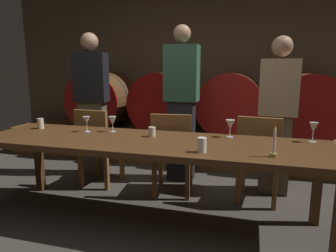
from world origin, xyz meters
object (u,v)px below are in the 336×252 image
Objects in this scene: dining_table at (148,147)px; wine_glass_center_left at (112,121)px; chair_center at (172,150)px; candle_center at (274,148)px; cup_left at (40,124)px; wine_glass_far_left at (87,121)px; wine_glass_center_right at (230,125)px; chair_right at (259,155)px; wine_barrel_far_right at (306,107)px; wine_barrel_far_left at (102,100)px; cup_center at (152,132)px; wine_barrel_center_left at (164,102)px; chair_left at (97,144)px; wine_barrel_center_right at (231,104)px; guest_left at (92,104)px; cup_right at (202,145)px; guest_center at (181,103)px; guest_right at (277,115)px; wine_glass_far_right at (314,128)px.

dining_table is 0.52m from wine_glass_center_left.
candle_center is (0.92, -0.82, 0.31)m from chair_center.
cup_left is at bearing 169.66° from candle_center.
candle_center reaches higher than cup_left.
cup_left is at bearing 171.81° from dining_table.
candle_center is 1.48m from wine_glass_center_left.
wine_glass_center_right is (1.31, 0.13, 0.00)m from wine_glass_far_left.
chair_center and chair_right have the same top height.
wine_barrel_far_left is at bearing 180.00° from wine_barrel_far_right.
wine_glass_center_left is 1.70× the size of cup_center.
cup_left is (0.24, -1.74, -0.04)m from wine_barrel_far_left.
chair_left is at bearing -108.06° from wine_barrel_center_left.
guest_left reaches higher than wine_barrel_center_right.
wine_barrel_far_right reaches higher than cup_right.
chair_center is at bearing 152.74° from wine_glass_center_right.
wine_barrel_far_right is (1.92, 0.00, 0.00)m from wine_barrel_center_left.
guest_center is (0.87, 0.44, 0.43)m from chair_left.
chair_left is 1.98m from guest_right.
cup_left is 1.72m from cup_right.
wine_glass_far_right is 1.58× the size of cup_left.
cup_right is (-0.05, -2.16, -0.04)m from wine_barrel_center_right.
chair_right is (1.33, -1.27, -0.34)m from wine_barrel_center_left.
wine_glass_far_right reaches higher than wine_glass_center_right.
wine_barrel_center_right is at bearing 0.00° from wine_barrel_center_left.
dining_table is at bearing -53.34° from wine_barrel_far_left.
cup_center is (0.82, -0.51, 0.29)m from chair_left.
wine_glass_center_left reaches higher than cup_right.
guest_left is at bearing 137.30° from dining_table.
wine_barrel_far_right is at bearing -169.59° from guest_left.
chair_right is (1.74, 0.00, 0.00)m from chair_left.
chair_right is (0.37, -1.27, -0.34)m from wine_barrel_center_right.
wine_barrel_far_right reaches higher than wine_glass_center_left.
chair_center is 4.05× the size of candle_center.
guest_left is 0.83m from cup_left.
wine_barrel_far_left is 2.67m from guest_right.
chair_left and chair_center have the same top height.
candle_center is 1.68m from wine_glass_far_left.
cup_left is at bearing -177.09° from wine_glass_far_right.
chair_center is at bearing 25.50° from guest_right.
wine_glass_center_right reaches higher than cup_right.
wine_barrel_center_left is 1.90m from cup_left.
wine_barrel_center_left is at bearing 82.20° from wine_glass_far_left.
dining_table is 13.43× the size of candle_center.
wine_barrel_far_right is at bearing -109.22° from guest_right.
cup_right is at bearing -13.87° from cup_left.
cup_right is at bearing -91.27° from wine_barrel_center_right.
cup_left is at bearing -113.52° from wine_barrel_center_left.
wine_barrel_far_left is 0.98× the size of chair_right.
chair_right is at bearing 17.26° from wine_glass_far_left.
cup_right is at bearing 69.39° from guest_right.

